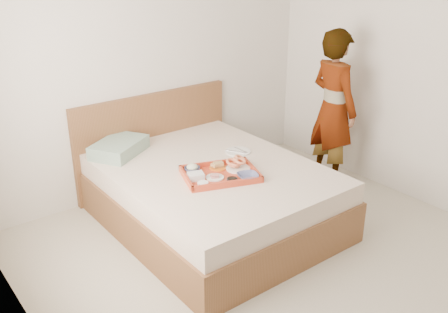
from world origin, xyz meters
name	(u,v)px	position (x,y,z in m)	size (l,w,h in m)	color
ground	(300,274)	(0.00, 0.00, 0.00)	(3.50, 4.00, 0.01)	beige
wall_back	(154,56)	(0.00, 2.00, 1.30)	(3.50, 0.01, 2.60)	silver
wall_left	(40,177)	(-1.75, 0.00, 1.30)	(0.01, 4.00, 2.60)	silver
bed	(212,195)	(-0.07, 1.00, 0.27)	(1.65, 2.00, 0.53)	brown
headboard	(154,141)	(-0.07, 1.97, 0.47)	(1.65, 0.06, 0.95)	brown
pillow	(119,147)	(-0.55, 1.75, 0.59)	(0.50, 0.34, 0.12)	gray
tray	(220,174)	(-0.13, 0.81, 0.56)	(0.59, 0.43, 0.05)	#D14720
prawn_plate	(238,168)	(0.06, 0.81, 0.55)	(0.20, 0.20, 0.01)	white
navy_bowl_big	(248,176)	(0.01, 0.62, 0.57)	(0.17, 0.17, 0.04)	#1C1D4F
sauce_dish	(232,180)	(-0.13, 0.65, 0.56)	(0.09, 0.09, 0.03)	black
meat_plate	(215,178)	(-0.19, 0.79, 0.55)	(0.14, 0.14, 0.01)	white
bread_plate	(218,168)	(-0.06, 0.93, 0.55)	(0.14, 0.14, 0.01)	orange
salad_bowl	(192,169)	(-0.27, 1.00, 0.57)	(0.13, 0.13, 0.04)	#1C1D4F
plastic_tub	(196,176)	(-0.33, 0.86, 0.57)	(0.12, 0.10, 0.05)	silver
cheese_round	(203,184)	(-0.35, 0.74, 0.56)	(0.09, 0.09, 0.03)	white
dinner_plate	(238,152)	(0.32, 1.13, 0.54)	(0.23, 0.23, 0.01)	white
person	(333,109)	(1.37, 0.95, 0.78)	(0.57, 0.37, 1.55)	beige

